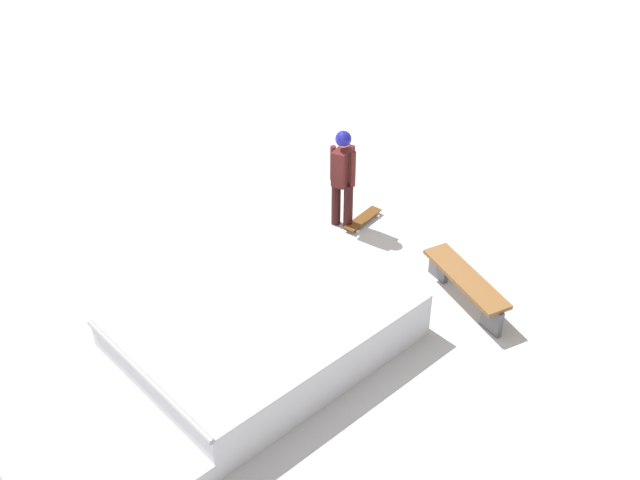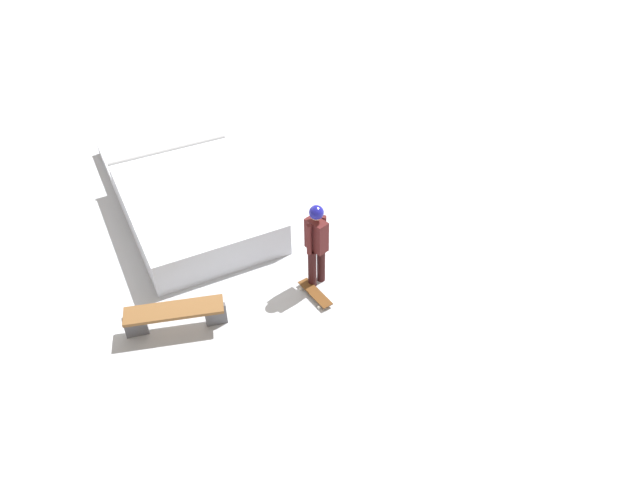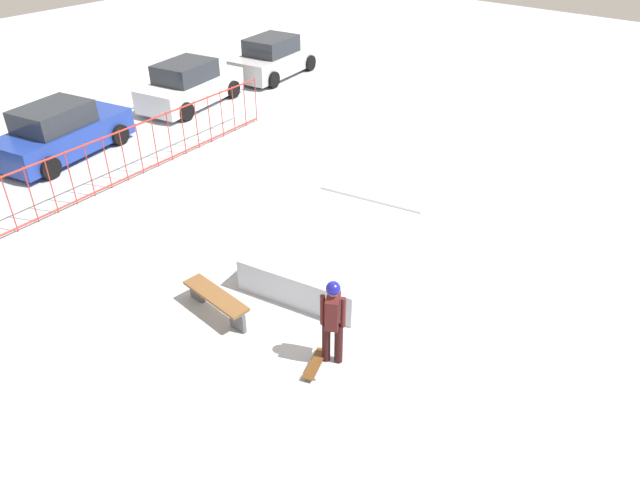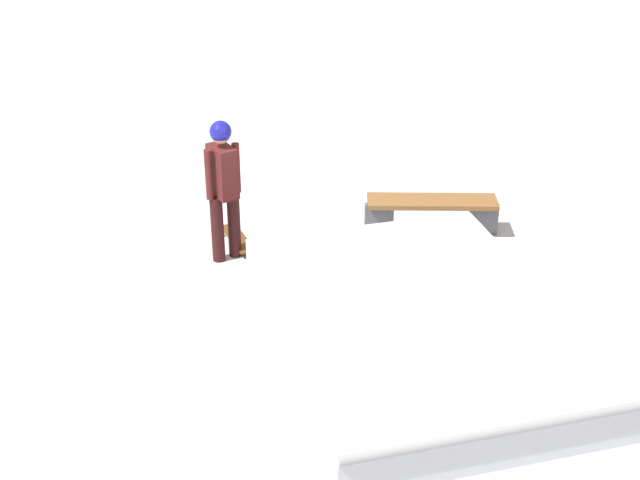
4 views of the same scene
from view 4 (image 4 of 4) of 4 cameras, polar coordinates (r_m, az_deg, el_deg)
The scene contains 5 objects.
ground_plane at distance 9.32m, azimuth 3.93°, elevation -5.77°, with size 60.00×60.00×0.00m, color #B2B7C1.
skate_ramp at distance 8.23m, azimuth 7.38°, elevation -8.41°, with size 5.78×3.54×0.74m.
skater at distance 10.25m, azimuth -6.23°, elevation 3.82°, with size 0.44×0.40×1.73m.
skateboard at distance 10.94m, azimuth -5.30°, elevation 0.08°, with size 0.82×0.45×0.09m.
park_bench at distance 11.10m, azimuth 7.18°, elevation 2.03°, with size 0.55×1.65×0.48m.
Camera 4 is at (7.67, -1.25, 5.15)m, focal length 49.90 mm.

